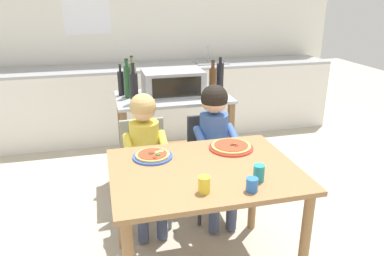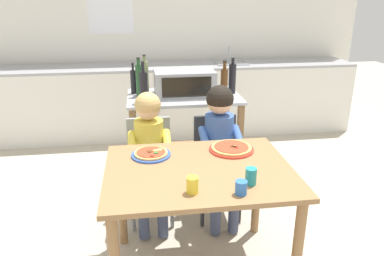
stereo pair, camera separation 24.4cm
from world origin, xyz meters
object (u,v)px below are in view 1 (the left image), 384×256
Objects in this scene: toaster_oven at (173,83)px; bottle_tall_green_wine at (133,78)px; bottle_slim_sauce at (128,81)px; drinking_cup_blue at (252,185)px; pizza_plate_blue_rimmed at (153,156)px; drinking_cup_yellow at (204,185)px; dining_chair_right at (211,158)px; child_in_yellow_shirt at (146,147)px; dining_chair_left at (145,164)px; child_in_blue_striped_shirt at (216,137)px; dining_table at (204,185)px; kitchen_island_cart at (173,126)px; bottle_squat_spirits at (220,77)px; bottle_clear_vinegar at (121,83)px; pizza_plate_red_rimmed at (231,147)px; bottle_dark_olive_oil at (213,80)px; bottle_brown_beer at (134,88)px; drinking_cup_teal at (259,173)px.

bottle_tall_green_wine reaches higher than toaster_oven.
bottle_slim_sauce is 1.68m from drinking_cup_blue.
drinking_cup_yellow reaches higher than pizza_plate_blue_rimmed.
child_in_yellow_shirt is (-0.54, -0.10, 0.20)m from dining_chair_right.
dining_chair_left is 0.60m from child_in_blue_striped_shirt.
dining_table is 12.36× the size of drinking_cup_yellow.
drinking_cup_yellow is at bearing -80.64° from bottle_slim_sauce.
kitchen_island_cart is 0.90× the size of dining_table.
kitchen_island_cart is 1.24× the size of dining_chair_right.
bottle_squat_spirits is 1.27× the size of pizza_plate_blue_rimmed.
drinking_cup_blue is (0.25, -0.05, -0.01)m from drinking_cup_yellow.
dining_table is at bearing -39.38° from pizza_plate_blue_rimmed.
bottle_clear_vinegar is 3.10× the size of drinking_cup_yellow.
pizza_plate_red_rimmed is (0.00, -0.45, 0.29)m from dining_chair_right.
bottle_slim_sauce reaches higher than bottle_clear_vinegar.
pizza_plate_red_rimmed is (-0.25, -1.01, -0.25)m from bottle_squat_spirits.
bottle_dark_olive_oil is at bearing 70.68° from dining_table.
bottle_brown_beer is 0.85m from dining_chair_right.
pizza_plate_red_rimmed is at bearing -59.96° from bottle_slim_sauce.
child_in_blue_striped_shirt is at bearing -104.62° from bottle_dark_olive_oil.
dining_chair_left is (0.00, -0.63, -0.55)m from bottle_tall_green_wine.
child_in_yellow_shirt reaches higher than drinking_cup_blue.
bottle_squat_spirits is 1.09× the size of pizza_plate_red_rimmed.
kitchen_island_cart is at bearing 101.42° from pizza_plate_red_rimmed.
bottle_brown_beer is (-0.36, -0.17, 0.43)m from kitchen_island_cart.
toaster_oven reaches higher than pizza_plate_blue_rimmed.
dining_chair_right is at bearing -69.57° from kitchen_island_cart.
pizza_plate_blue_rimmed is at bearing 129.11° from drinking_cup_blue.
dining_chair_left is at bearing -122.82° from toaster_oven.
bottle_slim_sauce is 0.42× the size of dining_chair_right.
pizza_plate_red_rimmed is (0.00, -0.34, 0.06)m from child_in_blue_striped_shirt.
child_in_yellow_shirt is (0.11, -0.77, -0.31)m from bottle_clear_vinegar.
dining_chair_left is at bearing 177.82° from dining_chair_right.
bottle_slim_sauce is 4.56× the size of drinking_cup_blue.
bottle_dark_olive_oil is 0.74m from dining_chair_right.
child_in_yellow_shirt is (-0.69, -0.59, -0.33)m from bottle_dark_olive_oil.
bottle_tall_green_wine is 0.32× the size of child_in_blue_striped_shirt.
drinking_cup_yellow is (0.20, -1.62, -0.23)m from bottle_tall_green_wine.
child_in_yellow_shirt is 0.65m from pizza_plate_red_rimmed.
bottle_slim_sauce is 1.07m from pizza_plate_blue_rimmed.
kitchen_island_cart is 0.57m from bottle_tall_green_wine.
bottle_slim_sauce is 0.12m from bottle_clear_vinegar.
child_in_blue_striped_shirt reaches higher than drinking_cup_blue.
child_in_blue_striped_shirt is 0.81m from drinking_cup_teal.
bottle_brown_beer reaches higher than pizza_plate_blue_rimmed.
bottle_clear_vinegar is 1.10× the size of pizza_plate_blue_rimmed.
kitchen_island_cart is at bearing 62.05° from child_in_yellow_shirt.
bottle_clear_vinegar is at bearing 172.53° from bottle_squat_spirits.
kitchen_island_cart is 0.59m from bottle_slim_sauce.
kitchen_island_cart is at bearing 71.47° from pizza_plate_blue_rimmed.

